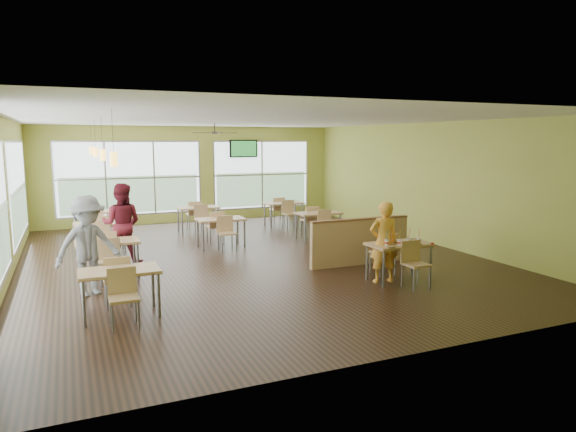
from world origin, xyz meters
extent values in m
plane|color=black|center=(0.00, 0.00, 0.00)|extent=(12.00, 12.00, 0.00)
plane|color=white|center=(0.00, 0.00, 3.20)|extent=(12.00, 12.00, 0.00)
cube|color=#ACB248|center=(0.00, 6.00, 1.60)|extent=(10.00, 0.04, 3.20)
cube|color=#ACB248|center=(0.00, -6.00, 1.60)|extent=(10.00, 0.04, 3.20)
cube|color=#ACB248|center=(-5.00, 0.00, 1.60)|extent=(0.04, 12.00, 3.20)
cube|color=#ACB248|center=(5.00, 0.00, 1.60)|extent=(0.04, 12.00, 3.20)
cube|color=white|center=(-4.98, 3.00, 1.53)|extent=(0.02, 4.50, 2.35)
cube|color=white|center=(-2.00, 5.98, 1.53)|extent=(4.50, 0.02, 2.35)
cube|color=white|center=(2.50, 5.98, 1.53)|extent=(3.50, 0.02, 2.35)
cube|color=#B7BABC|center=(-4.97, 0.50, 0.35)|extent=(0.04, 9.40, 0.05)
cube|color=#B7BABC|center=(0.25, 5.97, 0.35)|extent=(8.00, 0.04, 0.05)
cube|color=tan|center=(2.00, -3.00, 0.73)|extent=(1.20, 0.70, 0.04)
cube|color=brown|center=(2.00, -3.00, 0.70)|extent=(1.22, 0.71, 0.01)
cylinder|color=slate|center=(1.46, -3.29, 0.35)|extent=(0.05, 0.05, 0.71)
cylinder|color=slate|center=(2.54, -3.29, 0.35)|extent=(0.05, 0.05, 0.71)
cylinder|color=slate|center=(1.46, -2.71, 0.35)|extent=(0.05, 0.05, 0.71)
cylinder|color=slate|center=(2.54, -2.71, 0.35)|extent=(0.05, 0.05, 0.71)
cube|color=tan|center=(2.00, -2.45, 0.45)|extent=(0.42, 0.42, 0.04)
cube|color=tan|center=(2.00, -2.26, 0.67)|extent=(0.42, 0.04, 0.40)
cube|color=tan|center=(2.00, -3.55, 0.45)|extent=(0.42, 0.42, 0.04)
cube|color=tan|center=(2.00, -3.74, 0.67)|extent=(0.42, 0.04, 0.40)
cube|color=tan|center=(2.00, -1.55, 0.50)|extent=(2.40, 0.12, 1.00)
cube|color=brown|center=(2.00, -1.55, 1.02)|extent=(2.40, 0.14, 0.04)
cube|color=tan|center=(-3.20, -3.00, 0.73)|extent=(1.20, 0.70, 0.04)
cube|color=brown|center=(-3.20, -3.00, 0.70)|extent=(1.22, 0.71, 0.01)
cylinder|color=slate|center=(-3.74, -3.29, 0.35)|extent=(0.05, 0.05, 0.71)
cylinder|color=slate|center=(-2.66, -3.29, 0.35)|extent=(0.05, 0.05, 0.71)
cylinder|color=slate|center=(-3.74, -2.71, 0.35)|extent=(0.05, 0.05, 0.71)
cylinder|color=slate|center=(-2.66, -2.71, 0.35)|extent=(0.05, 0.05, 0.71)
cube|color=tan|center=(-3.20, -2.45, 0.45)|extent=(0.42, 0.42, 0.04)
cube|color=tan|center=(-3.20, -2.26, 0.67)|extent=(0.42, 0.04, 0.40)
cube|color=tan|center=(-3.20, -3.55, 0.45)|extent=(0.42, 0.42, 0.04)
cube|color=tan|center=(-3.20, -3.74, 0.67)|extent=(0.42, 0.04, 0.40)
cube|color=tan|center=(-3.20, -0.50, 0.73)|extent=(1.20, 0.70, 0.04)
cube|color=brown|center=(-3.20, -0.50, 0.70)|extent=(1.22, 0.71, 0.01)
cylinder|color=slate|center=(-3.74, -0.79, 0.35)|extent=(0.05, 0.05, 0.71)
cylinder|color=slate|center=(-2.66, -0.79, 0.35)|extent=(0.05, 0.05, 0.71)
cylinder|color=slate|center=(-3.74, -0.21, 0.35)|extent=(0.05, 0.05, 0.71)
cylinder|color=slate|center=(-2.66, -0.21, 0.35)|extent=(0.05, 0.05, 0.71)
cube|color=tan|center=(-3.20, 0.05, 0.45)|extent=(0.42, 0.42, 0.04)
cube|color=tan|center=(-3.20, 0.24, 0.67)|extent=(0.42, 0.04, 0.40)
cube|color=tan|center=(-3.20, -1.05, 0.45)|extent=(0.42, 0.42, 0.04)
cube|color=tan|center=(-3.20, -1.24, 0.67)|extent=(0.42, 0.04, 0.40)
cube|color=tan|center=(-3.20, 2.00, 0.73)|extent=(1.20, 0.70, 0.04)
cube|color=brown|center=(-3.20, 2.00, 0.70)|extent=(1.22, 0.71, 0.01)
cylinder|color=slate|center=(-3.74, 1.71, 0.35)|extent=(0.05, 0.05, 0.71)
cylinder|color=slate|center=(-2.66, 1.71, 0.35)|extent=(0.05, 0.05, 0.71)
cylinder|color=slate|center=(-3.74, 2.29, 0.35)|extent=(0.05, 0.05, 0.71)
cylinder|color=slate|center=(-2.66, 2.29, 0.35)|extent=(0.05, 0.05, 0.71)
cube|color=tan|center=(-3.20, 2.55, 0.45)|extent=(0.42, 0.42, 0.04)
cube|color=tan|center=(-3.20, 2.74, 0.67)|extent=(0.42, 0.04, 0.40)
cube|color=tan|center=(-3.20, 1.45, 0.45)|extent=(0.42, 0.42, 0.04)
cube|color=tan|center=(-3.20, 1.26, 0.67)|extent=(0.42, 0.04, 0.40)
cube|color=tan|center=(-3.20, 4.20, 0.73)|extent=(1.20, 0.70, 0.04)
cube|color=brown|center=(-3.20, 4.20, 0.70)|extent=(1.22, 0.71, 0.01)
cylinder|color=slate|center=(-3.74, 3.91, 0.35)|extent=(0.05, 0.05, 0.71)
cylinder|color=slate|center=(-2.66, 3.91, 0.35)|extent=(0.05, 0.05, 0.71)
cylinder|color=slate|center=(-3.74, 4.49, 0.35)|extent=(0.05, 0.05, 0.71)
cylinder|color=slate|center=(-2.66, 4.49, 0.35)|extent=(0.05, 0.05, 0.71)
cube|color=tan|center=(-3.20, 4.75, 0.45)|extent=(0.42, 0.42, 0.04)
cube|color=tan|center=(-3.20, 4.94, 0.67)|extent=(0.42, 0.04, 0.40)
cube|color=tan|center=(-3.20, 3.65, 0.45)|extent=(0.42, 0.42, 0.04)
cube|color=tan|center=(-3.20, 3.46, 0.67)|extent=(0.42, 0.04, 0.40)
cube|color=tan|center=(-0.30, 1.50, 0.73)|extent=(1.20, 0.70, 0.04)
cube|color=brown|center=(-0.30, 1.50, 0.70)|extent=(1.22, 0.71, 0.01)
cylinder|color=slate|center=(-0.84, 1.21, 0.35)|extent=(0.05, 0.05, 0.71)
cylinder|color=slate|center=(0.24, 1.21, 0.35)|extent=(0.05, 0.05, 0.71)
cylinder|color=slate|center=(-0.84, 1.79, 0.35)|extent=(0.05, 0.05, 0.71)
cylinder|color=slate|center=(0.24, 1.79, 0.35)|extent=(0.05, 0.05, 0.71)
cube|color=tan|center=(-0.30, 2.05, 0.45)|extent=(0.42, 0.42, 0.04)
cube|color=tan|center=(-0.30, 2.24, 0.67)|extent=(0.42, 0.04, 0.40)
cube|color=tan|center=(-0.30, 0.95, 0.45)|extent=(0.42, 0.42, 0.04)
cube|color=tan|center=(-0.30, 0.76, 0.67)|extent=(0.42, 0.04, 0.40)
cube|color=tan|center=(-0.30, 4.00, 0.73)|extent=(1.20, 0.70, 0.04)
cube|color=brown|center=(-0.30, 4.00, 0.70)|extent=(1.22, 0.71, 0.01)
cylinder|color=slate|center=(-0.84, 3.71, 0.35)|extent=(0.05, 0.05, 0.71)
cylinder|color=slate|center=(0.24, 3.71, 0.35)|extent=(0.05, 0.05, 0.71)
cylinder|color=slate|center=(-0.84, 4.29, 0.35)|extent=(0.05, 0.05, 0.71)
cylinder|color=slate|center=(0.24, 4.29, 0.35)|extent=(0.05, 0.05, 0.71)
cube|color=tan|center=(-0.30, 4.55, 0.45)|extent=(0.42, 0.42, 0.04)
cube|color=tan|center=(-0.30, 4.74, 0.67)|extent=(0.42, 0.04, 0.40)
cube|color=tan|center=(-0.30, 3.45, 0.45)|extent=(0.42, 0.42, 0.04)
cube|color=tan|center=(-0.30, 3.26, 0.67)|extent=(0.42, 0.04, 0.40)
cube|color=tan|center=(2.50, 1.50, 0.73)|extent=(1.20, 0.70, 0.04)
cube|color=brown|center=(2.50, 1.50, 0.70)|extent=(1.22, 0.71, 0.01)
cylinder|color=slate|center=(1.96, 1.21, 0.35)|extent=(0.05, 0.05, 0.71)
cylinder|color=slate|center=(3.04, 1.21, 0.35)|extent=(0.05, 0.05, 0.71)
cylinder|color=slate|center=(1.96, 1.79, 0.35)|extent=(0.05, 0.05, 0.71)
cylinder|color=slate|center=(3.04, 1.79, 0.35)|extent=(0.05, 0.05, 0.71)
cube|color=tan|center=(2.50, 2.05, 0.45)|extent=(0.42, 0.42, 0.04)
cube|color=tan|center=(2.50, 2.24, 0.67)|extent=(0.42, 0.04, 0.40)
cube|color=tan|center=(2.50, 0.95, 0.45)|extent=(0.42, 0.42, 0.04)
cube|color=tan|center=(2.50, 0.76, 0.67)|extent=(0.42, 0.04, 0.40)
cube|color=tan|center=(2.50, 4.00, 0.73)|extent=(1.20, 0.70, 0.04)
cube|color=brown|center=(2.50, 4.00, 0.70)|extent=(1.22, 0.71, 0.01)
cylinder|color=slate|center=(1.96, 3.71, 0.35)|extent=(0.05, 0.05, 0.71)
cylinder|color=slate|center=(3.04, 3.71, 0.35)|extent=(0.05, 0.05, 0.71)
cylinder|color=slate|center=(1.96, 4.29, 0.35)|extent=(0.05, 0.05, 0.71)
cylinder|color=slate|center=(3.04, 4.29, 0.35)|extent=(0.05, 0.05, 0.71)
cube|color=tan|center=(2.50, 4.55, 0.45)|extent=(0.42, 0.42, 0.04)
cube|color=tan|center=(2.50, 4.74, 0.67)|extent=(0.42, 0.04, 0.40)
cube|color=tan|center=(2.50, 3.45, 0.45)|extent=(0.42, 0.42, 0.04)
cube|color=tan|center=(2.50, 3.26, 0.67)|extent=(0.42, 0.04, 0.40)
cylinder|color=#2D2119|center=(-3.20, -3.00, 2.85)|extent=(0.01, 0.01, 0.70)
cylinder|color=gold|center=(-3.20, -3.00, 2.45)|extent=(0.11, 0.11, 0.22)
cylinder|color=#2D2119|center=(-3.20, -0.50, 2.85)|extent=(0.01, 0.01, 0.70)
cylinder|color=gold|center=(-3.20, -0.50, 2.45)|extent=(0.11, 0.11, 0.22)
cylinder|color=#2D2119|center=(-3.20, 2.00, 2.85)|extent=(0.01, 0.01, 0.70)
cylinder|color=gold|center=(-3.20, 2.00, 2.45)|extent=(0.11, 0.11, 0.22)
cylinder|color=#2D2119|center=(-3.20, 4.20, 2.85)|extent=(0.01, 0.01, 0.70)
cylinder|color=gold|center=(-3.20, 4.20, 2.45)|extent=(0.11, 0.11, 0.22)
cylinder|color=#2D2119|center=(0.00, 3.00, 3.08)|extent=(0.03, 0.03, 0.24)
cylinder|color=#2D2119|center=(0.00, 3.00, 2.94)|extent=(0.16, 0.16, 0.06)
cube|color=#2D2119|center=(0.35, 3.00, 2.94)|extent=(0.55, 0.10, 0.01)
cube|color=#2D2119|center=(0.00, 3.35, 2.94)|extent=(0.10, 0.55, 0.01)
cube|color=#2D2119|center=(-0.35, 3.00, 2.94)|extent=(0.55, 0.10, 0.01)
cube|color=#2D2119|center=(0.00, 2.65, 2.94)|extent=(0.10, 0.55, 0.01)
cube|color=black|center=(1.80, 5.90, 2.45)|extent=(1.00, 0.06, 0.60)
cube|color=#257C30|center=(1.80, 5.87, 2.45)|extent=(0.90, 0.01, 0.52)
imported|color=orange|center=(1.66, -2.96, 0.79)|extent=(0.63, 0.47, 1.58)
imported|color=maroon|center=(-2.81, 0.59, 0.90)|extent=(1.06, 0.94, 1.80)
imported|color=slate|center=(-3.59, -1.60, 0.89)|extent=(1.29, 0.96, 1.78)
cone|color=white|center=(1.63, -3.12, 0.81)|extent=(0.08, 0.08, 0.11)
cylinder|color=red|center=(1.63, -3.12, 0.81)|extent=(0.08, 0.08, 0.03)
cylinder|color=white|center=(1.63, -3.12, 0.87)|extent=(0.09, 0.09, 0.01)
cylinder|color=#2083CE|center=(1.63, -3.12, 0.97)|extent=(0.02, 0.05, 0.20)
cone|color=white|center=(1.86, -3.20, 0.81)|extent=(0.09, 0.09, 0.12)
cylinder|color=red|center=(1.86, -3.20, 0.81)|extent=(0.08, 0.08, 0.03)
cylinder|color=white|center=(1.86, -3.20, 0.87)|extent=(0.09, 0.09, 0.01)
cylinder|color=gold|center=(1.86, -3.20, 0.97)|extent=(0.01, 0.05, 0.21)
cone|color=white|center=(2.09, -3.18, 0.81)|extent=(0.09, 0.09, 0.12)
cylinder|color=red|center=(2.09, -3.18, 0.81)|extent=(0.09, 0.09, 0.04)
cylinder|color=white|center=(2.09, -3.18, 0.88)|extent=(0.10, 0.10, 0.01)
cylinder|color=red|center=(2.09, -3.18, 0.99)|extent=(0.03, 0.06, 0.22)
cone|color=white|center=(2.35, -3.15, 0.80)|extent=(0.08, 0.08, 0.11)
cylinder|color=red|center=(2.35, -3.15, 0.81)|extent=(0.07, 0.07, 0.03)
cylinder|color=white|center=(2.35, -3.15, 0.86)|extent=(0.08, 0.08, 0.01)
cylinder|color=red|center=(2.35, -3.15, 0.95)|extent=(0.02, 0.05, 0.19)
cylinder|color=black|center=(2.37, -2.95, 0.76)|extent=(0.18, 0.18, 0.01)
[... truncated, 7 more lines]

